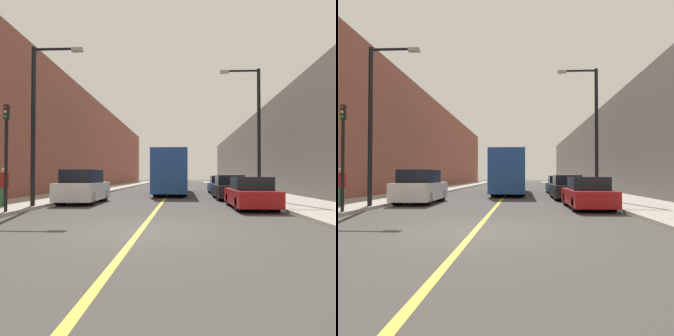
% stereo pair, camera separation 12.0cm
% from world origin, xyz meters
% --- Properties ---
extents(ground_plane, '(200.00, 200.00, 0.00)m').
position_xyz_m(ground_plane, '(0.00, 0.00, 0.00)').
color(ground_plane, '#3F3D3A').
extents(sidewalk_left, '(3.67, 72.00, 0.14)m').
position_xyz_m(sidewalk_left, '(-7.14, 30.00, 0.07)').
color(sidewalk_left, '#9E998E').
rests_on(sidewalk_left, ground).
extents(sidewalk_right, '(3.67, 72.00, 0.14)m').
position_xyz_m(sidewalk_right, '(7.14, 30.00, 0.07)').
color(sidewalk_right, '#9E998E').
rests_on(sidewalk_right, ground).
extents(building_row_left, '(4.00, 72.00, 10.39)m').
position_xyz_m(building_row_left, '(-10.97, 30.00, 5.19)').
color(building_row_left, brown).
rests_on(building_row_left, ground).
extents(building_row_right, '(4.00, 72.00, 8.22)m').
position_xyz_m(building_row_right, '(10.97, 30.00, 4.11)').
color(building_row_right, '#66605B').
rests_on(building_row_right, ground).
extents(road_center_line, '(0.16, 72.00, 0.01)m').
position_xyz_m(road_center_line, '(0.00, 30.00, 0.00)').
color(road_center_line, gold).
rests_on(road_center_line, ground).
extents(bus, '(2.44, 12.30, 3.34)m').
position_xyz_m(bus, '(0.23, 18.48, 1.78)').
color(bus, '#1E4793').
rests_on(bus, ground).
extents(parked_suv_left, '(1.91, 4.40, 1.80)m').
position_xyz_m(parked_suv_left, '(-4.23, 8.66, 0.84)').
color(parked_suv_left, silver).
rests_on(parked_suv_left, ground).
extents(car_right_near, '(1.78, 4.55, 1.44)m').
position_xyz_m(car_right_near, '(4.22, 6.25, 0.65)').
color(car_right_near, maroon).
rests_on(car_right_near, ground).
extents(car_right_mid, '(1.80, 4.71, 1.52)m').
position_xyz_m(car_right_mid, '(4.07, 12.16, 0.69)').
color(car_right_mid, black).
rests_on(car_right_mid, ground).
extents(car_right_far, '(1.82, 4.25, 1.48)m').
position_xyz_m(car_right_far, '(4.24, 18.34, 0.67)').
color(car_right_far, navy).
rests_on(car_right_far, ground).
extents(street_lamp_left, '(2.34, 0.24, 7.19)m').
position_xyz_m(street_lamp_left, '(-5.40, 5.65, 4.23)').
color(street_lamp_left, black).
rests_on(street_lamp_left, sidewalk_left).
extents(street_lamp_right, '(2.34, 0.24, 7.62)m').
position_xyz_m(street_lamp_right, '(5.41, 10.48, 4.45)').
color(street_lamp_right, black).
rests_on(street_lamp_right, sidewalk_right).
extents(traffic_light, '(0.16, 0.18, 4.04)m').
position_xyz_m(traffic_light, '(-5.50, 3.23, 2.34)').
color(traffic_light, black).
rests_on(traffic_light, sidewalk_left).
extents(pedestrian, '(0.38, 0.24, 1.71)m').
position_xyz_m(pedestrian, '(-6.82, 5.44, 1.02)').
color(pedestrian, '#336B47').
rests_on(pedestrian, sidewalk_left).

